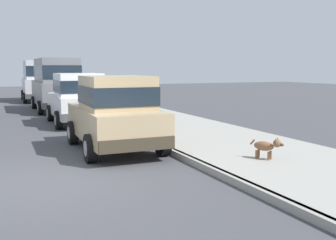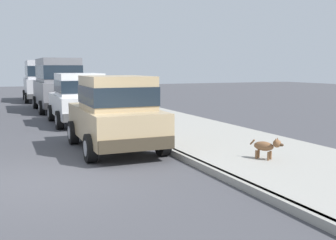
% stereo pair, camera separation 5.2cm
% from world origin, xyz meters
% --- Properties ---
extents(ground_plane, '(80.00, 80.00, 0.00)m').
position_xyz_m(ground_plane, '(0.00, 0.00, 0.00)').
color(ground_plane, '#424247').
extents(curb, '(0.16, 64.00, 0.14)m').
position_xyz_m(curb, '(3.20, 0.00, 0.07)').
color(curb, gray).
rests_on(curb, ground).
extents(sidewalk, '(3.60, 64.00, 0.14)m').
position_xyz_m(sidewalk, '(5.00, 0.00, 0.07)').
color(sidewalk, '#99968E').
rests_on(sidewalk, ground).
extents(car_tan_hatchback, '(2.02, 3.84, 1.88)m').
position_xyz_m(car_tan_hatchback, '(2.10, 2.07, 0.98)').
color(car_tan_hatchback, tan).
rests_on(car_tan_hatchback, ground).
extents(car_white_hatchback, '(2.00, 3.83, 1.88)m').
position_xyz_m(car_white_hatchback, '(2.21, 7.20, 0.98)').
color(car_white_hatchback, white).
rests_on(car_white_hatchback, ground).
extents(car_grey_van, '(2.16, 4.91, 2.52)m').
position_xyz_m(car_grey_van, '(2.22, 12.26, 1.39)').
color(car_grey_van, slate).
rests_on(car_grey_van, ground).
extents(car_silver_van, '(2.25, 4.96, 2.52)m').
position_xyz_m(car_silver_van, '(2.11, 18.50, 1.39)').
color(car_silver_van, '#BCBCC1').
rests_on(car_silver_van, ground).
extents(dog_brown, '(0.44, 0.68, 0.49)m').
position_xyz_m(dog_brown, '(4.58, -0.79, 0.43)').
color(dog_brown, brown).
rests_on(dog_brown, sidewalk).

